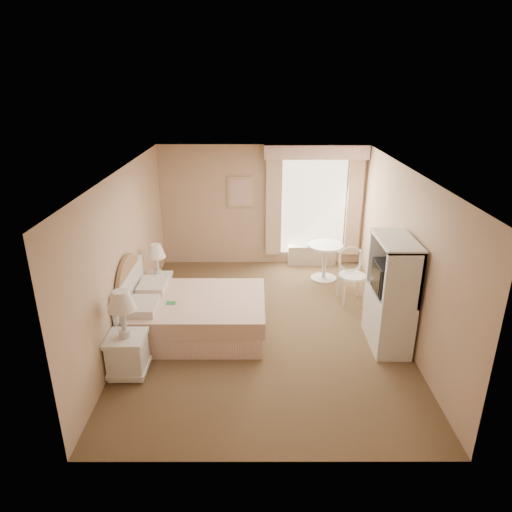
{
  "coord_description": "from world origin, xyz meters",
  "views": [
    {
      "loc": [
        -0.14,
        -6.38,
        3.73
      ],
      "look_at": [
        -0.14,
        0.3,
        1.1
      ],
      "focal_mm": 32.0,
      "sensor_mm": 36.0,
      "label": 1
    }
  ],
  "objects_px": {
    "bed": "(192,314)",
    "nightstand_near": "(126,344)",
    "round_table": "(325,256)",
    "cafe_chair": "(351,270)",
    "nightstand_far": "(158,281)",
    "armoire": "(390,302)"
  },
  "relations": [
    {
      "from": "bed",
      "to": "cafe_chair",
      "type": "height_order",
      "value": "bed"
    },
    {
      "from": "cafe_chair",
      "to": "armoire",
      "type": "xyz_separation_m",
      "value": [
        0.27,
        -1.44,
        0.12
      ]
    },
    {
      "from": "nightstand_far",
      "to": "round_table",
      "type": "height_order",
      "value": "nightstand_far"
    },
    {
      "from": "nightstand_far",
      "to": "cafe_chair",
      "type": "xyz_separation_m",
      "value": [
        3.38,
        0.1,
        0.16
      ]
    },
    {
      "from": "nightstand_far",
      "to": "armoire",
      "type": "bearing_deg",
      "value": -20.11
    },
    {
      "from": "bed",
      "to": "round_table",
      "type": "relative_size",
      "value": 2.88
    },
    {
      "from": "bed",
      "to": "nightstand_near",
      "type": "distance_m",
      "value": 1.29
    },
    {
      "from": "cafe_chair",
      "to": "bed",
      "type": "bearing_deg",
      "value": -163.28
    },
    {
      "from": "nightstand_near",
      "to": "nightstand_far",
      "type": "bearing_deg",
      "value": 90.0
    },
    {
      "from": "nightstand_near",
      "to": "round_table",
      "type": "bearing_deg",
      "value": 45.63
    },
    {
      "from": "bed",
      "to": "cafe_chair",
      "type": "relative_size",
      "value": 2.12
    },
    {
      "from": "nightstand_far",
      "to": "nightstand_near",
      "type": "bearing_deg",
      "value": -90.0
    },
    {
      "from": "nightstand_far",
      "to": "round_table",
      "type": "distance_m",
      "value": 3.21
    },
    {
      "from": "nightstand_near",
      "to": "round_table",
      "type": "xyz_separation_m",
      "value": [
        3.04,
        3.11,
        0.02
      ]
    },
    {
      "from": "bed",
      "to": "round_table",
      "type": "xyz_separation_m",
      "value": [
        2.33,
        2.05,
        0.15
      ]
    },
    {
      "from": "bed",
      "to": "nightstand_near",
      "type": "height_order",
      "value": "bed"
    },
    {
      "from": "nightstand_far",
      "to": "cafe_chair",
      "type": "height_order",
      "value": "nightstand_far"
    },
    {
      "from": "nightstand_far",
      "to": "cafe_chair",
      "type": "distance_m",
      "value": 3.39
    },
    {
      "from": "nightstand_near",
      "to": "bed",
      "type": "bearing_deg",
      "value": 56.06
    },
    {
      "from": "nightstand_near",
      "to": "armoire",
      "type": "height_order",
      "value": "armoire"
    },
    {
      "from": "nightstand_far",
      "to": "armoire",
      "type": "xyz_separation_m",
      "value": [
        3.65,
        -1.34,
        0.28
      ]
    },
    {
      "from": "nightstand_near",
      "to": "armoire",
      "type": "distance_m",
      "value": 3.74
    }
  ]
}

